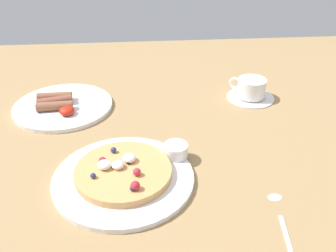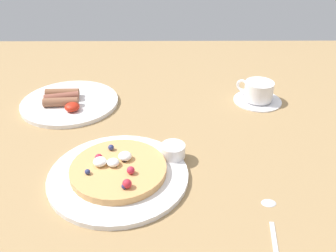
{
  "view_description": "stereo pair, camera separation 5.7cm",
  "coord_description": "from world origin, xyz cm",
  "px_view_note": "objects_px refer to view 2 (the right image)",
  "views": [
    {
      "loc": [
        -3.6,
        -70.99,
        48.51
      ],
      "look_at": [
        2.51,
        1.15,
        4.0
      ],
      "focal_mm": 39.31,
      "sensor_mm": 36.0,
      "label": 1
    },
    {
      "loc": [
        2.05,
        -71.24,
        48.51
      ],
      "look_at": [
        2.51,
        1.15,
        4.0
      ],
      "focal_mm": 39.31,
      "sensor_mm": 36.0,
      "label": 2
    }
  ],
  "objects_px": {
    "breakfast_plate": "(70,102)",
    "coffee_cup": "(258,90)",
    "teaspoon": "(271,217)",
    "pancake_plate": "(118,176)",
    "coffee_saucer": "(257,100)",
    "syrup_ramekin": "(173,150)"
  },
  "relations": [
    {
      "from": "syrup_ramekin",
      "to": "coffee_cup",
      "type": "height_order",
      "value": "coffee_cup"
    },
    {
      "from": "syrup_ramekin",
      "to": "coffee_cup",
      "type": "relative_size",
      "value": 0.54
    },
    {
      "from": "pancake_plate",
      "to": "teaspoon",
      "type": "xyz_separation_m",
      "value": [
        0.29,
        -0.11,
        -0.0
      ]
    },
    {
      "from": "pancake_plate",
      "to": "teaspoon",
      "type": "bearing_deg",
      "value": -21.57
    },
    {
      "from": "syrup_ramekin",
      "to": "coffee_saucer",
      "type": "bearing_deg",
      "value": 48.45
    },
    {
      "from": "pancake_plate",
      "to": "coffee_cup",
      "type": "bearing_deg",
      "value": 43.42
    },
    {
      "from": "pancake_plate",
      "to": "breakfast_plate",
      "type": "bearing_deg",
      "value": 117.96
    },
    {
      "from": "coffee_cup",
      "to": "pancake_plate",
      "type": "bearing_deg",
      "value": -136.58
    },
    {
      "from": "syrup_ramekin",
      "to": "teaspoon",
      "type": "relative_size",
      "value": 0.34
    },
    {
      "from": "breakfast_plate",
      "to": "teaspoon",
      "type": "xyz_separation_m",
      "value": [
        0.46,
        -0.43,
        -0.0
      ]
    },
    {
      "from": "pancake_plate",
      "to": "teaspoon",
      "type": "height_order",
      "value": "pancake_plate"
    },
    {
      "from": "syrup_ramekin",
      "to": "coffee_saucer",
      "type": "xyz_separation_m",
      "value": [
        0.24,
        0.28,
        -0.02
      ]
    },
    {
      "from": "coffee_saucer",
      "to": "syrup_ramekin",
      "type": "bearing_deg",
      "value": -131.55
    },
    {
      "from": "coffee_cup",
      "to": "breakfast_plate",
      "type": "bearing_deg",
      "value": -178.24
    },
    {
      "from": "coffee_cup",
      "to": "teaspoon",
      "type": "bearing_deg",
      "value": -98.89
    },
    {
      "from": "pancake_plate",
      "to": "teaspoon",
      "type": "distance_m",
      "value": 0.31
    },
    {
      "from": "coffee_cup",
      "to": "teaspoon",
      "type": "xyz_separation_m",
      "value": [
        -0.07,
        -0.45,
        -0.03
      ]
    },
    {
      "from": "syrup_ramekin",
      "to": "coffee_saucer",
      "type": "height_order",
      "value": "syrup_ramekin"
    },
    {
      "from": "breakfast_plate",
      "to": "coffee_cup",
      "type": "xyz_separation_m",
      "value": [
        0.53,
        0.02,
        0.03
      ]
    },
    {
      "from": "coffee_saucer",
      "to": "pancake_plate",
      "type": "bearing_deg",
      "value": -136.75
    },
    {
      "from": "breakfast_plate",
      "to": "coffee_cup",
      "type": "height_order",
      "value": "coffee_cup"
    },
    {
      "from": "breakfast_plate",
      "to": "teaspoon",
      "type": "distance_m",
      "value": 0.63
    }
  ]
}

